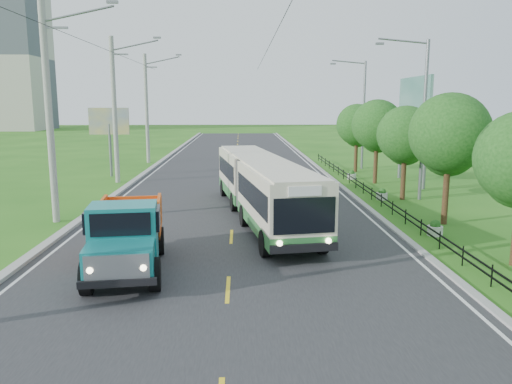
{
  "coord_description": "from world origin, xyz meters",
  "views": [
    {
      "loc": [
        0.4,
        -14.2,
        5.49
      ],
      "look_at": [
        1.03,
        6.03,
        1.9
      ],
      "focal_mm": 35.0,
      "sensor_mm": 36.0,
      "label": 1
    }
  ],
  "objects_px": {
    "tree_back": "(357,127)",
    "billboard_right": "(414,106)",
    "planter_mid": "(382,195)",
    "bus": "(261,184)",
    "streetlight_mid": "(421,114)",
    "planter_far": "(352,175)",
    "dump_truck": "(126,231)",
    "streetlight_far": "(362,111)",
    "pole_near": "(50,113)",
    "tree_fourth": "(406,137)",
    "tree_third": "(449,137)",
    "pole_mid": "(115,110)",
    "billboard_left": "(109,126)",
    "tree_fifth": "(377,128)",
    "planter_near": "(435,229)",
    "pole_far": "(147,108)"
  },
  "relations": [
    {
      "from": "tree_back",
      "to": "billboard_right",
      "type": "bearing_deg",
      "value": -68.3
    },
    {
      "from": "planter_mid",
      "to": "bus",
      "type": "xyz_separation_m",
      "value": [
        -7.2,
        -4.63,
        1.43
      ]
    },
    {
      "from": "tree_back",
      "to": "streetlight_mid",
      "type": "bearing_deg",
      "value": -86.3
    },
    {
      "from": "planter_mid",
      "to": "bus",
      "type": "distance_m",
      "value": 8.68
    },
    {
      "from": "planter_far",
      "to": "dump_truck",
      "type": "height_order",
      "value": "dump_truck"
    },
    {
      "from": "streetlight_far",
      "to": "bus",
      "type": "relative_size",
      "value": 0.6
    },
    {
      "from": "pole_near",
      "to": "tree_fourth",
      "type": "height_order",
      "value": "pole_near"
    },
    {
      "from": "tree_third",
      "to": "tree_back",
      "type": "bearing_deg",
      "value": 90.0
    },
    {
      "from": "pole_mid",
      "to": "dump_truck",
      "type": "distance_m",
      "value": 20.12
    },
    {
      "from": "tree_back",
      "to": "billboard_left",
      "type": "height_order",
      "value": "tree_back"
    },
    {
      "from": "billboard_right",
      "to": "tree_back",
      "type": "bearing_deg",
      "value": 111.7
    },
    {
      "from": "pole_mid",
      "to": "billboard_right",
      "type": "distance_m",
      "value": 20.59
    },
    {
      "from": "streetlight_mid",
      "to": "planter_mid",
      "type": "bearing_deg",
      "value": -180.0
    },
    {
      "from": "billboard_left",
      "to": "dump_truck",
      "type": "height_order",
      "value": "billboard_left"
    },
    {
      "from": "tree_fifth",
      "to": "tree_back",
      "type": "height_order",
      "value": "tree_fifth"
    },
    {
      "from": "tree_back",
      "to": "tree_third",
      "type": "bearing_deg",
      "value": -90.0
    },
    {
      "from": "streetlight_mid",
      "to": "bus",
      "type": "xyz_separation_m",
      "value": [
        -9.24,
        -4.63,
        -3.18
      ]
    },
    {
      "from": "tree_fifth",
      "to": "bus",
      "type": "bearing_deg",
      "value": -128.15
    },
    {
      "from": "pole_near",
      "to": "pole_mid",
      "type": "bearing_deg",
      "value": 90.0
    },
    {
      "from": "planter_near",
      "to": "bus",
      "type": "bearing_deg",
      "value": 154.92
    },
    {
      "from": "pole_mid",
      "to": "billboard_left",
      "type": "xyz_separation_m",
      "value": [
        -1.24,
        3.0,
        -1.23
      ]
    },
    {
      "from": "pole_mid",
      "to": "planter_far",
      "type": "bearing_deg",
      "value": 3.39
    },
    {
      "from": "tree_fifth",
      "to": "planter_far",
      "type": "relative_size",
      "value": 8.66
    },
    {
      "from": "tree_fourth",
      "to": "planter_mid",
      "type": "distance_m",
      "value": 3.53
    },
    {
      "from": "pole_near",
      "to": "pole_far",
      "type": "distance_m",
      "value": 24.0
    },
    {
      "from": "streetlight_mid",
      "to": "bus",
      "type": "bearing_deg",
      "value": -153.4
    },
    {
      "from": "dump_truck",
      "to": "tree_fifth",
      "type": "bearing_deg",
      "value": 47.01
    },
    {
      "from": "streetlight_far",
      "to": "tree_fourth",
      "type": "bearing_deg",
      "value": -93.25
    },
    {
      "from": "tree_back",
      "to": "planter_near",
      "type": "distance_m",
      "value": 20.46
    },
    {
      "from": "tree_back",
      "to": "billboard_right",
      "type": "distance_m",
      "value": 6.82
    },
    {
      "from": "pole_near",
      "to": "bus",
      "type": "distance_m",
      "value": 10.24
    },
    {
      "from": "pole_mid",
      "to": "streetlight_mid",
      "type": "height_order",
      "value": "pole_mid"
    },
    {
      "from": "pole_far",
      "to": "tree_fifth",
      "type": "relative_size",
      "value": 1.72
    },
    {
      "from": "tree_fourth",
      "to": "planter_mid",
      "type": "relative_size",
      "value": 8.06
    },
    {
      "from": "tree_third",
      "to": "tree_back",
      "type": "height_order",
      "value": "tree_third"
    },
    {
      "from": "pole_mid",
      "to": "tree_fifth",
      "type": "bearing_deg",
      "value": -2.71
    },
    {
      "from": "pole_far",
      "to": "planter_mid",
      "type": "distance_m",
      "value": 25.85
    },
    {
      "from": "billboard_right",
      "to": "dump_truck",
      "type": "height_order",
      "value": "billboard_right"
    },
    {
      "from": "planter_near",
      "to": "billboard_left",
      "type": "height_order",
      "value": "billboard_left"
    },
    {
      "from": "pole_far",
      "to": "tree_third",
      "type": "xyz_separation_m",
      "value": [
        18.12,
        -24.86,
        -1.11
      ]
    },
    {
      "from": "planter_mid",
      "to": "billboard_right",
      "type": "distance_m",
      "value": 8.68
    },
    {
      "from": "billboard_left",
      "to": "bus",
      "type": "bearing_deg",
      "value": -53.32
    },
    {
      "from": "pole_far",
      "to": "tree_fourth",
      "type": "distance_m",
      "value": 26.2
    },
    {
      "from": "pole_mid",
      "to": "tree_back",
      "type": "xyz_separation_m",
      "value": [
        18.12,
        5.14,
        -1.44
      ]
    },
    {
      "from": "billboard_right",
      "to": "planter_near",
      "type": "bearing_deg",
      "value": -104.8
    },
    {
      "from": "pole_mid",
      "to": "streetlight_far",
      "type": "distance_m",
      "value": 20.16
    },
    {
      "from": "tree_back",
      "to": "planter_mid",
      "type": "relative_size",
      "value": 8.21
    },
    {
      "from": "bus",
      "to": "planter_far",
      "type": "bearing_deg",
      "value": 51.44
    },
    {
      "from": "planter_near",
      "to": "billboard_right",
      "type": "height_order",
      "value": "billboard_right"
    },
    {
      "from": "pole_mid",
      "to": "tree_fourth",
      "type": "relative_size",
      "value": 1.85
    }
  ]
}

